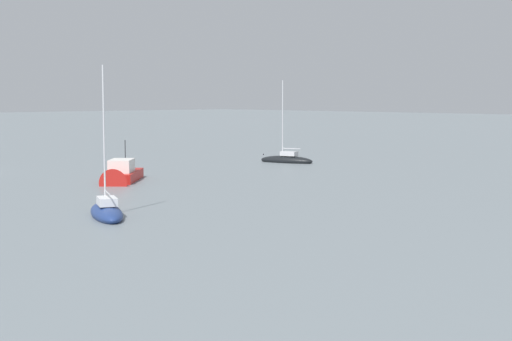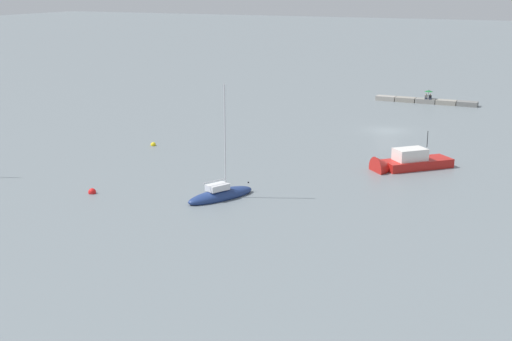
% 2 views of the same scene
% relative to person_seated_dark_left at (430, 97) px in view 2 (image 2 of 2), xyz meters
% --- Properties ---
extents(ground_plane, '(500.00, 500.00, 0.00)m').
position_rel_person_seated_dark_left_xyz_m(ground_plane, '(0.62, 20.43, -0.89)').
color(ground_plane, slate).
extents(seawall_pier, '(14.02, 1.51, 0.63)m').
position_rel_person_seated_dark_left_xyz_m(seawall_pier, '(0.62, -0.23, -0.57)').
color(seawall_pier, slate).
rests_on(seawall_pier, ground_plane).
extents(person_seated_dark_left, '(0.49, 0.66, 0.73)m').
position_rel_person_seated_dark_left_xyz_m(person_seated_dark_left, '(0.00, 0.00, 0.00)').
color(person_seated_dark_left, '#1E2333').
rests_on(person_seated_dark_left, seawall_pier).
extents(person_seated_grey_right, '(0.49, 0.66, 0.73)m').
position_rel_person_seated_dark_left_xyz_m(person_seated_grey_right, '(0.56, -0.02, 0.00)').
color(person_seated_grey_right, '#1E2333').
rests_on(person_seated_grey_right, seawall_pier).
extents(umbrella_open_green, '(1.21, 1.21, 1.27)m').
position_rel_person_seated_dark_left_xyz_m(umbrella_open_green, '(0.30, -0.21, 0.85)').
color(umbrella_open_green, black).
rests_on(umbrella_open_green, seawall_pier).
extents(sailboat_navy_far, '(4.17, 6.22, 9.22)m').
position_rel_person_seated_dark_left_xyz_m(sailboat_navy_far, '(5.84, 51.11, -0.58)').
color(sailboat_navy_far, navy).
rests_on(sailboat_navy_far, ground_plane).
extents(motorboat_red_far, '(6.94, 6.95, 4.22)m').
position_rel_person_seated_dark_left_xyz_m(motorboat_red_far, '(-5.15, 36.21, -0.44)').
color(motorboat_red_far, red).
rests_on(motorboat_red_far, ground_plane).
extents(mooring_buoy_near, '(0.55, 0.55, 0.55)m').
position_rel_person_seated_dark_left_xyz_m(mooring_buoy_near, '(20.65, 37.99, -0.79)').
color(mooring_buoy_near, yellow).
rests_on(mooring_buoy_near, ground_plane).
extents(mooring_buoy_mid, '(0.63, 0.63, 0.63)m').
position_rel_person_seated_dark_left_xyz_m(mooring_buoy_mid, '(15.78, 54.31, -0.78)').
color(mooring_buoy_mid, red).
rests_on(mooring_buoy_mid, ground_plane).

